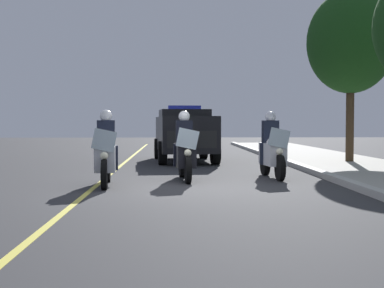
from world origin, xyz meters
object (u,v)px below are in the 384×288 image
Objects in this scene: police_motorcycle_lead_right at (185,152)px; police_motorcycle_trailing at (272,151)px; police_motorcycle_lead_left at (106,155)px; tree_far_back at (351,42)px; police_suv at (185,132)px.

police_motorcycle_trailing is (-0.47, 2.25, 0.00)m from police_motorcycle_lead_right.
police_motorcycle_lead_left is 0.37× the size of tree_far_back.
tree_far_back reaches higher than police_motorcycle_trailing.
police_suv is at bearing -105.27° from tree_far_back.
police_suv is at bearing 178.88° from police_motorcycle_lead_right.
tree_far_back reaches higher than police_motorcycle_lead_right.
police_suv is at bearing -160.78° from police_motorcycle_trailing.
police_motorcycle_trailing is at bearing 19.22° from police_suv.
police_motorcycle_lead_right is 6.57m from police_suv.
police_motorcycle_lead_left is 1.00× the size of police_motorcycle_trailing.
tree_far_back reaches higher than police_suv.
police_motorcycle_trailing is 0.37× the size of tree_far_back.
police_motorcycle_lead_right is at bearing 120.43° from police_motorcycle_lead_left.
police_suv is (-6.09, -2.12, 0.37)m from police_motorcycle_trailing.
police_motorcycle_lead_right is 8.38m from tree_far_back.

